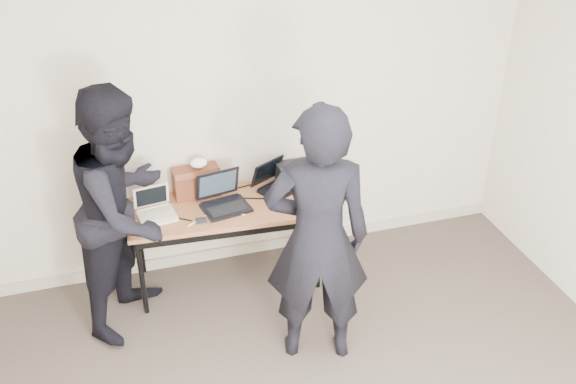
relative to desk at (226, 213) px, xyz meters
name	(u,v)px	position (x,y,z in m)	size (l,w,h in m)	color
room	(362,284)	(0.32, -1.91, 0.69)	(4.60, 4.60, 2.80)	#433A33
desk	(226,213)	(0.00, 0.00, 0.00)	(1.54, 0.74, 0.72)	brown
laptop_beige	(156,211)	(-0.53, 0.01, 0.10)	(0.31, 0.30, 0.22)	beige
laptop_center	(223,199)	(-0.01, 0.01, 0.12)	(0.40, 0.39, 0.27)	black
laptop_right	(276,183)	(0.45, 0.15, 0.11)	(0.42, 0.42, 0.23)	black
leather_satchel	(196,181)	(-0.18, 0.23, 0.19)	(0.37, 0.20, 0.25)	#5A2817
tissue	(199,163)	(-0.15, 0.23, 0.34)	(0.13, 0.10, 0.08)	white
equipment_box	(296,174)	(0.63, 0.19, 0.14)	(0.28, 0.24, 0.16)	black
power_brick	(201,220)	(-0.22, -0.17, 0.07)	(0.08, 0.05, 0.03)	black
cables	(231,204)	(0.05, 0.01, 0.06)	(1.15, 0.47, 0.01)	black
person_typist	(317,239)	(0.42, -0.95, 0.30)	(0.70, 0.46, 1.92)	black
person_observer	(125,210)	(-0.75, -0.18, 0.27)	(0.91, 0.71, 1.87)	black
baseboard	(257,246)	(0.32, 0.32, -0.61)	(4.50, 0.03, 0.10)	#ACA28E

